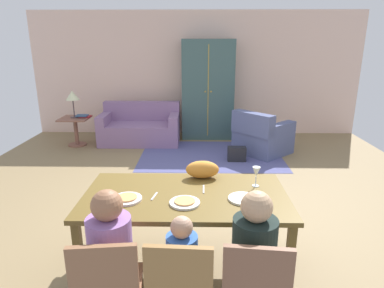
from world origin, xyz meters
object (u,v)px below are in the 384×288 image
(dining_chair_child, at_px, (181,287))
(book_upper, at_px, (82,116))
(person_man, at_px, (113,266))
(armchair, at_px, (261,137))
(person_woman, at_px, (252,268))
(armoire, at_px, (208,90))
(dining_chair_man, at_px, (108,286))
(book_lower, at_px, (85,117))
(plate_near_man, at_px, (127,199))
(cat, at_px, (202,169))
(dining_chair_woman, at_px, (255,288))
(plate_near_woman, at_px, (243,199))
(dining_table, at_px, (186,202))
(handbag, at_px, (237,154))
(person_child, at_px, (183,277))
(side_table, at_px, (76,127))
(wine_glass, at_px, (256,173))
(plate_near_child, at_px, (185,203))
(couch, at_px, (140,128))
(table_lamp, at_px, (72,96))

(dining_chair_child, distance_m, book_upper, 5.22)
(person_man, relative_size, armchair, 0.92)
(person_woman, height_order, armoire, armoire)
(dining_chair_man, xyz_separation_m, armchair, (1.79, 4.27, -0.17))
(person_woman, distance_m, book_upper, 5.29)
(book_lower, relative_size, book_upper, 1.00)
(plate_near_man, relative_size, cat, 0.78)
(person_man, height_order, dining_chair_woman, person_man)
(plate_near_woman, bearing_deg, armoire, 92.04)
(dining_table, distance_m, person_woman, 0.84)
(dining_table, bearing_deg, handbag, 74.97)
(cat, bearing_deg, person_child, -99.27)
(person_woman, xyz_separation_m, armoire, (-0.17, 5.24, 0.54))
(side_table, bearing_deg, wine_glass, -50.88)
(dining_chair_man, distance_m, side_table, 5.08)
(plate_near_child, height_order, couch, couch)
(person_man, relative_size, person_woman, 1.00)
(person_child, height_order, cat, cat)
(person_woman, bearing_deg, side_table, 122.26)
(dining_chair_child, bearing_deg, book_lower, 114.54)
(person_man, relative_size, book_upper, 5.04)
(cat, relative_size, side_table, 0.55)
(armchair, bearing_deg, table_lamp, 173.25)
(person_child, xyz_separation_m, book_lower, (-2.17, 4.57, 0.16))
(dining_chair_man, xyz_separation_m, person_woman, (0.96, 0.17, 0.02))
(book_upper, bearing_deg, book_lower, 24.41)
(plate_near_woman, xyz_separation_m, armoire, (-0.17, 4.69, 0.28))
(plate_near_woman, height_order, book_upper, plate_near_woman)
(couch, distance_m, table_lamp, 1.48)
(person_child, bearing_deg, armchair, 72.31)
(dining_table, xyz_separation_m, dining_chair_woman, (0.48, -0.83, -0.20))
(person_woman, relative_size, armchair, 0.92)
(dining_chair_man, relative_size, dining_chair_child, 1.00)
(plate_near_man, relative_size, book_upper, 1.14)
(person_woman, bearing_deg, book_lower, 120.18)
(plate_near_man, height_order, dining_chair_child, dining_chair_child)
(person_man, bearing_deg, table_lamp, 112.59)
(plate_near_child, distance_m, person_child, 0.59)
(wine_glass, bearing_deg, person_child, -126.95)
(plate_near_child, bearing_deg, handbag, 75.79)
(plate_near_child, relative_size, book_lower, 1.14)
(person_man, xyz_separation_m, person_child, (0.49, -0.00, -0.08))
(plate_near_child, height_order, wine_glass, wine_glass)
(dining_chair_child, distance_m, book_lower, 5.22)
(wine_glass, relative_size, dining_chair_man, 0.21)
(armchair, bearing_deg, dining_table, -110.83)
(plate_near_woman, height_order, couch, couch)
(wine_glass, height_order, couch, wine_glass)
(person_child, bearing_deg, handbag, 77.63)
(armchair, distance_m, book_lower, 3.52)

